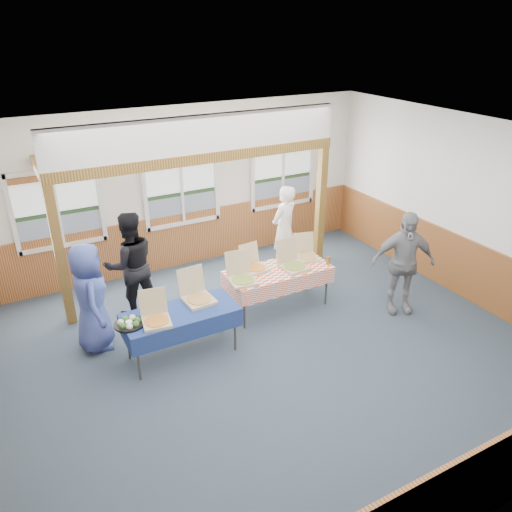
{
  "coord_description": "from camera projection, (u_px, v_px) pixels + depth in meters",
  "views": [
    {
      "loc": [
        -3.14,
        -5.43,
        4.62
      ],
      "look_at": [
        0.33,
        1.0,
        1.13
      ],
      "focal_mm": 35.0,
      "sensor_mm": 36.0,
      "label": 1
    }
  ],
  "objects": [
    {
      "name": "ceiling",
      "position": [
        271.0,
        143.0,
        6.27
      ],
      "size": [
        8.0,
        8.0,
        0.0
      ],
      "primitive_type": "plane",
      "rotation": [
        3.14,
        0.0,
        0.0
      ],
      "color": "white",
      "rests_on": "wall_back"
    },
    {
      "name": "window_mid",
      "position": [
        181.0,
        186.0,
        9.67
      ],
      "size": [
        1.56,
        0.1,
        1.46
      ],
      "color": "silver",
      "rests_on": "wall_back"
    },
    {
      "name": "window_right",
      "position": [
        283.0,
        170.0,
        10.66
      ],
      "size": [
        1.56,
        0.1,
        1.46
      ],
      "color": "silver",
      "rests_on": "wall_back"
    },
    {
      "name": "post_left",
      "position": [
        60.0,
        257.0,
        7.89
      ],
      "size": [
        0.15,
        0.15,
        2.4
      ],
      "primitive_type": "cube",
      "color": "#583513",
      "rests_on": "floor"
    },
    {
      "name": "post_right",
      "position": [
        320.0,
        206.0,
        10.03
      ],
      "size": [
        0.15,
        0.15,
        2.4
      ],
      "primitive_type": "cube",
      "color": "#583513",
      "rests_on": "floor"
    },
    {
      "name": "person_grey",
      "position": [
        403.0,
        263.0,
        8.36
      ],
      "size": [
        1.15,
        0.87,
        1.82
      ],
      "primitive_type": "imported",
      "rotation": [
        0.0,
        0.0,
        -0.46
      ],
      "color": "gray",
      "rests_on": "floor"
    },
    {
      "name": "table_left",
      "position": [
        180.0,
        315.0,
        7.29
      ],
      "size": [
        1.73,
        0.88,
        0.76
      ],
      "rotation": [
        0.0,
        0.0,
        -0.08
      ],
      "color": "#323232",
      "rests_on": "floor"
    },
    {
      "name": "wall_front",
      "position": [
        476.0,
        417.0,
        4.18
      ],
      "size": [
        8.0,
        0.0,
        8.0
      ],
      "primitive_type": "plane",
      "rotation": [
        -1.57,
        0.0,
        0.0
      ],
      "color": "silver",
      "rests_on": "floor"
    },
    {
      "name": "wall_back",
      "position": [
        181.0,
        189.0,
        9.74
      ],
      "size": [
        8.0,
        0.0,
        8.0
      ],
      "primitive_type": "plane",
      "rotation": [
        1.57,
        0.0,
        0.0
      ],
      "color": "silver",
      "rests_on": "floor"
    },
    {
      "name": "cross_beam",
      "position": [
        203.0,
        158.0,
        8.4
      ],
      "size": [
        5.15,
        0.18,
        0.18
      ],
      "primitive_type": "cube",
      "color": "#583513",
      "rests_on": "post_left"
    },
    {
      "name": "wainscot_right",
      "position": [
        457.0,
        264.0,
        9.11
      ],
      "size": [
        0.05,
        6.98,
        1.1
      ],
      "primitive_type": "cube",
      "color": "brown",
      "rests_on": "floor"
    },
    {
      "name": "man_blue",
      "position": [
        90.0,
        298.0,
        7.42
      ],
      "size": [
        0.63,
        0.89,
        1.72
      ],
      "primitive_type": "imported",
      "rotation": [
        0.0,
        0.0,
        1.47
      ],
      "color": "#3C4A96",
      "rests_on": "floor"
    },
    {
      "name": "table_right",
      "position": [
        278.0,
        272.0,
        8.51
      ],
      "size": [
        1.94,
        1.23,
        0.76
      ],
      "rotation": [
        0.0,
        0.0,
        0.24
      ],
      "color": "#323232",
      "rests_on": "floor"
    },
    {
      "name": "veggie_tray",
      "position": [
        129.0,
        323.0,
        6.93
      ],
      "size": [
        0.42,
        0.42,
        0.09
      ],
      "color": "black",
      "rests_on": "table_left"
    },
    {
      "name": "wainscot_back",
      "position": [
        185.0,
        239.0,
        10.17
      ],
      "size": [
        7.98,
        0.05,
        1.1
      ],
      "primitive_type": "cube",
      "color": "brown",
      "rests_on": "floor"
    },
    {
      "name": "pizza_box_e",
      "position": [
        293.0,
        264.0,
        8.5
      ],
      "size": [
        0.45,
        0.53,
        0.46
      ],
      "rotation": [
        0.0,
        0.0,
        0.06
      ],
      "color": "tan",
      "rests_on": "table_right"
    },
    {
      "name": "drink_glass",
      "position": [
        328.0,
        260.0,
        8.62
      ],
      "size": [
        0.07,
        0.07,
        0.15
      ],
      "primitive_type": "cylinder",
      "color": "brown",
      "rests_on": "table_right"
    },
    {
      "name": "woman_black",
      "position": [
        131.0,
        265.0,
        8.27
      ],
      "size": [
        0.9,
        0.7,
        1.84
      ],
      "primitive_type": "imported",
      "rotation": [
        0.0,
        0.0,
        3.14
      ],
      "color": "black",
      "rests_on": "floor"
    },
    {
      "name": "woman_white",
      "position": [
        284.0,
        229.0,
        9.75
      ],
      "size": [
        0.76,
        0.63,
        1.77
      ],
      "primitive_type": "imported",
      "rotation": [
        0.0,
        0.0,
        3.52
      ],
      "color": "white",
      "rests_on": "floor"
    },
    {
      "name": "pizza_box_b",
      "position": [
        198.0,
        297.0,
        7.51
      ],
      "size": [
        0.46,
        0.55,
        0.46
      ],
      "rotation": [
        0.0,
        0.0,
        0.07
      ],
      "color": "tan",
      "rests_on": "table_left"
    },
    {
      "name": "pizza_box_c",
      "position": [
        242.0,
        278.0,
        8.06
      ],
      "size": [
        0.47,
        0.55,
        0.45
      ],
      "rotation": [
        0.0,
        0.0,
        -0.12
      ],
      "color": "tan",
      "rests_on": "table_right"
    },
    {
      "name": "pizza_box_a",
      "position": [
        156.0,
        318.0,
        6.98
      ],
      "size": [
        0.46,
        0.53,
        0.42
      ],
      "rotation": [
        0.0,
        0.0,
        -0.16
      ],
      "color": "tan",
      "rests_on": "table_left"
    },
    {
      "name": "pizza_box_d",
      "position": [
        255.0,
        266.0,
        8.46
      ],
      "size": [
        0.41,
        0.48,
        0.4
      ],
      "rotation": [
        0.0,
        0.0,
        0.09
      ],
      "color": "tan",
      "rests_on": "table_right"
    },
    {
      "name": "pizza_box_f",
      "position": [
        306.0,
        255.0,
        8.85
      ],
      "size": [
        0.47,
        0.53,
        0.4
      ],
      "rotation": [
        0.0,
        0.0,
        -0.26
      ],
      "color": "tan",
      "rests_on": "table_right"
    },
    {
      "name": "floor",
      "position": [
        268.0,
        351.0,
        7.65
      ],
      "size": [
        8.0,
        8.0,
        0.0
      ],
      "primitive_type": "plane",
      "color": "#27323F",
      "rests_on": "ground"
    },
    {
      "name": "wall_right",
      "position": [
        469.0,
        210.0,
        8.67
      ],
      "size": [
        0.0,
        8.0,
        8.0
      ],
      "primitive_type": "plane",
      "rotation": [
        1.57,
        0.0,
        -1.57
      ],
      "color": "silver",
      "rests_on": "floor"
    },
    {
      "name": "window_left",
      "position": [
        57.0,
        205.0,
        8.69
      ],
      "size": [
        1.56,
        0.1,
        1.46
      ],
      "color": "silver",
      "rests_on": "wall_back"
    },
    {
      "name": "wainscot_front",
      "position": [
        452.0,
        501.0,
        4.65
      ],
      "size": [
        7.98,
        0.05,
        1.1
      ],
      "primitive_type": "cube",
      "color": "brown",
      "rests_on": "floor"
    }
  ]
}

